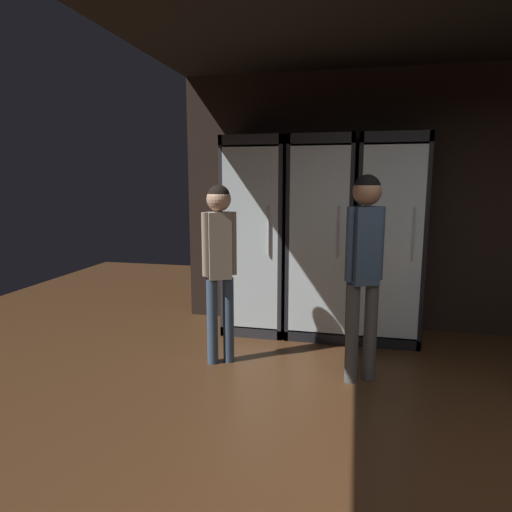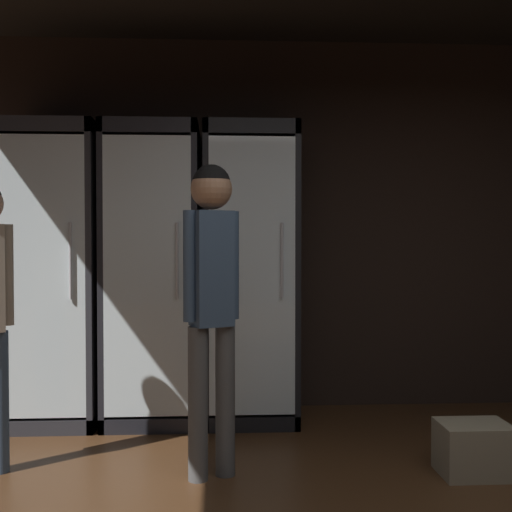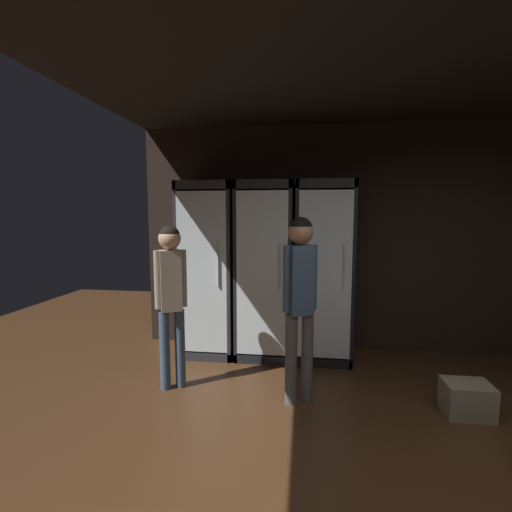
% 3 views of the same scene
% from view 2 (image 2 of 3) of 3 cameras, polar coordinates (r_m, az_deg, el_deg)
% --- Properties ---
extents(wall_back, '(6.00, 0.06, 2.80)m').
position_cam_2_polar(wall_back, '(4.95, 7.56, 2.79)').
color(wall_back, black).
rests_on(wall_back, ground).
extents(cooler_far_left, '(0.65, 0.67, 2.09)m').
position_cam_2_polar(cooler_far_left, '(4.69, -17.64, -1.79)').
color(cooler_far_left, '#2B2B30').
rests_on(cooler_far_left, ground).
extents(cooler_left, '(0.65, 0.67, 2.09)m').
position_cam_2_polar(cooler_left, '(4.57, -9.24, -1.86)').
color(cooler_left, black).
rests_on(cooler_left, ground).
extents(cooler_center, '(0.65, 0.67, 2.09)m').
position_cam_2_polar(cooler_center, '(4.55, -0.58, -1.92)').
color(cooler_center, black).
rests_on(cooler_center, ground).
extents(shopper_near, '(0.30, 0.23, 1.69)m').
position_cam_2_polar(shopper_near, '(3.40, -4.03, -2.38)').
color(shopper_near, '#4C4C4C').
rests_on(shopper_near, ground).
extents(wine_crate_floor, '(0.38, 0.29, 0.28)m').
position_cam_2_polar(wine_crate_floor, '(3.80, 19.06, -16.12)').
color(wine_crate_floor, gray).
rests_on(wine_crate_floor, ground).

